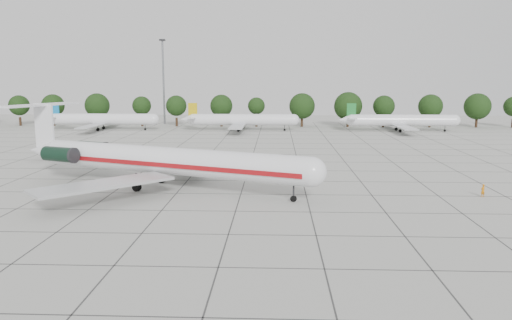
# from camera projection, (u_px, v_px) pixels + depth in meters

# --- Properties ---
(ground) EXTENTS (260.00, 260.00, 0.00)m
(ground) POSITION_uv_depth(u_px,v_px,m) (241.00, 194.00, 61.32)
(ground) COLOR #AEAEA7
(ground) RESTS_ON ground
(apron_joints) EXTENTS (170.00, 170.00, 0.02)m
(apron_joints) POSITION_uv_depth(u_px,v_px,m) (248.00, 171.00, 76.10)
(apron_joints) COLOR #383838
(apron_joints) RESTS_ON ground
(main_airliner) EXTENTS (43.38, 32.83, 10.51)m
(main_airliner) POSITION_uv_depth(u_px,v_px,m) (153.00, 159.00, 64.53)
(main_airliner) COLOR silver
(main_airliner) RESTS_ON ground
(ground_crew) EXTENTS (0.66, 0.56, 1.54)m
(ground_crew) POSITION_uv_depth(u_px,v_px,m) (483.00, 191.00, 59.80)
(ground_crew) COLOR #C96F0B
(ground_crew) RESTS_ON ground
(bg_airliner_b) EXTENTS (28.24, 27.20, 7.40)m
(bg_airliner_b) POSITION_uv_depth(u_px,v_px,m) (103.00, 119.00, 135.02)
(bg_airliner_b) COLOR silver
(bg_airliner_b) RESTS_ON ground
(bg_airliner_c) EXTENTS (28.24, 27.20, 7.40)m
(bg_airliner_c) POSITION_uv_depth(u_px,v_px,m) (242.00, 120.00, 133.37)
(bg_airliner_c) COLOR silver
(bg_airliner_c) RESTS_ON ground
(bg_airliner_d) EXTENTS (28.24, 27.20, 7.40)m
(bg_airliner_d) POSITION_uv_depth(u_px,v_px,m) (402.00, 121.00, 131.48)
(bg_airliner_d) COLOR silver
(bg_airliner_d) RESTS_ON ground
(tree_line) EXTENTS (249.86, 8.44, 10.22)m
(tree_line) POSITION_uv_depth(u_px,v_px,m) (221.00, 106.00, 144.59)
(tree_line) COLOR #332114
(tree_line) RESTS_ON ground
(floodlight_mast) EXTENTS (1.60, 1.60, 25.45)m
(floodlight_mast) POSITION_uv_depth(u_px,v_px,m) (163.00, 77.00, 150.87)
(floodlight_mast) COLOR slate
(floodlight_mast) RESTS_ON ground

